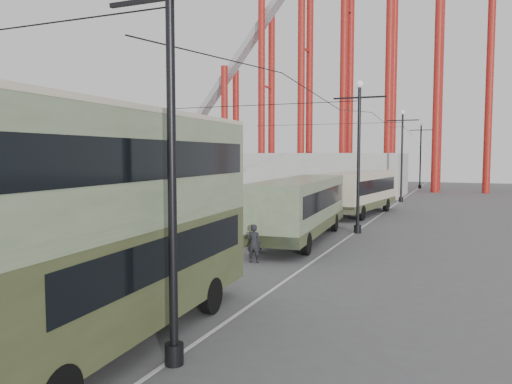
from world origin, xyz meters
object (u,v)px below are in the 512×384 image
at_px(single_decker_green, 301,206).
at_px(single_decker_cream, 361,191).
at_px(lamp_post_near, 170,18).
at_px(pedestrian, 254,243).
at_px(double_decker_bus, 113,215).

xyz_separation_m(single_decker_green, single_decker_cream, (0.74, 13.39, -0.02)).
bearing_deg(lamp_post_near, pedestrian, 103.57).
relative_size(lamp_post_near, pedestrian, 6.20).
xyz_separation_m(double_decker_bus, single_decker_cream, (0.30, 30.25, -1.41)).
bearing_deg(single_decker_cream, double_decker_bus, -83.49).
bearing_deg(single_decker_green, pedestrian, -95.23).
relative_size(single_decker_green, pedestrian, 7.16).
relative_size(double_decker_bus, single_decker_green, 0.91).
bearing_deg(double_decker_bus, single_decker_cream, 85.75).
bearing_deg(single_decker_green, single_decker_cream, 82.68).
xyz_separation_m(double_decker_bus, pedestrian, (-0.56, 10.32, -2.48)).
distance_m(single_decker_cream, pedestrian, 19.98).
height_order(single_decker_green, pedestrian, single_decker_green).
xyz_separation_m(lamp_post_near, double_decker_bus, (-2.03, 0.43, -4.51)).
distance_m(double_decker_bus, single_decker_green, 16.92).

